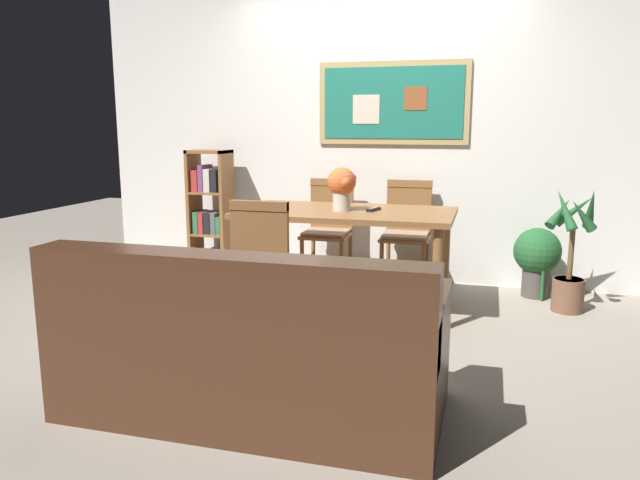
% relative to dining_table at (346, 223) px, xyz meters
% --- Properties ---
extents(ground_plane, '(12.00, 12.00, 0.00)m').
position_rel_dining_table_xyz_m(ground_plane, '(0.05, -0.37, -0.66)').
color(ground_plane, gray).
extents(wall_back_with_painting, '(5.20, 0.14, 2.60)m').
position_rel_dining_table_xyz_m(wall_back_with_painting, '(0.05, 1.03, 0.65)').
color(wall_back_with_painting, silver).
rests_on(wall_back_with_painting, ground_plane).
extents(dining_table, '(1.57, 0.85, 0.75)m').
position_rel_dining_table_xyz_m(dining_table, '(0.00, 0.00, 0.00)').
color(dining_table, brown).
rests_on(dining_table, ground_plane).
extents(dining_chair_far_right, '(0.40, 0.41, 0.91)m').
position_rel_dining_table_xyz_m(dining_chair_far_right, '(0.35, 0.76, -0.12)').
color(dining_chair_far_right, brown).
rests_on(dining_chair_far_right, ground_plane).
extents(dining_chair_far_left, '(0.40, 0.41, 0.91)m').
position_rel_dining_table_xyz_m(dining_chair_far_left, '(-0.32, 0.71, -0.12)').
color(dining_chair_far_left, brown).
rests_on(dining_chair_far_left, ground_plane).
extents(dining_chair_near_left, '(0.40, 0.41, 0.91)m').
position_rel_dining_table_xyz_m(dining_chair_near_left, '(-0.37, -0.72, -0.12)').
color(dining_chair_near_left, brown).
rests_on(dining_chair_near_left, ground_plane).
extents(leather_couch, '(1.80, 0.84, 0.84)m').
position_rel_dining_table_xyz_m(leather_couch, '(-0.05, -1.77, -0.35)').
color(leather_couch, '#472819').
rests_on(leather_couch, ground_plane).
extents(bookshelf, '(0.36, 0.28, 1.15)m').
position_rel_dining_table_xyz_m(bookshelf, '(-1.45, 0.72, -0.11)').
color(bookshelf, brown).
rests_on(bookshelf, ground_plane).
extents(potted_ivy, '(0.37, 0.37, 0.60)m').
position_rel_dining_table_xyz_m(potted_ivy, '(1.41, 0.73, -0.33)').
color(potted_ivy, '#4C4742').
rests_on(potted_ivy, ground_plane).
extents(potted_palm, '(0.38, 0.38, 0.94)m').
position_rel_dining_table_xyz_m(potted_palm, '(1.61, 0.39, -0.27)').
color(potted_palm, brown).
rests_on(potted_palm, ground_plane).
extents(flower_vase, '(0.21, 0.21, 0.32)m').
position_rel_dining_table_xyz_m(flower_vase, '(-0.03, -0.04, 0.28)').
color(flower_vase, beige).
rests_on(flower_vase, dining_table).
extents(tv_remote, '(0.09, 0.16, 0.02)m').
position_rel_dining_table_xyz_m(tv_remote, '(0.20, 0.02, 0.11)').
color(tv_remote, black).
rests_on(tv_remote, dining_table).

